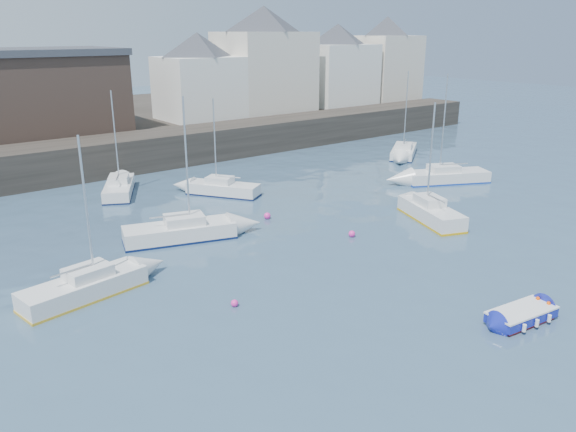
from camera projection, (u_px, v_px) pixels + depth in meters
water at (457, 316)px, 24.55m from camera, size 220.00×220.00×0.00m
quay_wall at (130, 153)px, 50.25m from camera, size 90.00×5.00×3.00m
land_strip at (66, 128)px, 63.74m from camera, size 90.00×32.00×2.80m
bldg_east_a at (264, 59)px, 64.90m from camera, size 13.36×13.36×11.80m
bldg_east_b at (337, 64)px, 71.25m from camera, size 11.88×11.88×9.95m
bldg_east_c at (386, 58)px, 76.36m from camera, size 11.14×11.14×10.95m
bldg_east_d at (199, 76)px, 59.71m from camera, size 11.14×11.14×8.95m
warehouse at (27, 92)px, 51.11m from camera, size 16.40×10.40×7.60m
blue_dinghy at (521, 315)px, 23.95m from camera, size 3.35×1.90×0.61m
sailboat_a at (85, 287)px, 26.14m from camera, size 6.06×2.82×7.58m
sailboat_b at (180, 231)px, 33.35m from camera, size 6.88×3.92×8.44m
sailboat_c at (431, 212)px, 36.73m from camera, size 3.82×6.08×7.64m
sailboat_d at (446, 176)px, 46.13m from camera, size 7.10×5.00×8.73m
sailboat_f at (223, 188)px, 42.57m from camera, size 4.55×5.61×7.23m
sailboat_g at (404, 151)px, 56.01m from camera, size 6.52×5.52×8.27m
sailboat_h at (119, 187)px, 42.85m from camera, size 4.46×6.23×7.74m
buoy_near at (235, 306)px, 25.42m from camera, size 0.34×0.34×0.34m
buoy_mid at (352, 237)px, 34.02m from camera, size 0.41×0.41×0.41m
buoy_far at (267, 219)px, 37.28m from camera, size 0.45×0.45×0.45m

